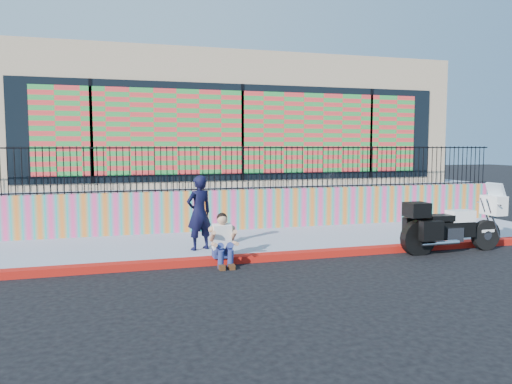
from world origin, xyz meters
name	(u,v)px	position (x,y,z in m)	size (l,w,h in m)	color
ground	(291,259)	(0.00, 0.00, 0.00)	(90.00, 90.00, 0.00)	black
red_curb	(291,255)	(0.00, 0.00, 0.07)	(16.00, 0.30, 0.15)	#A0120B
sidewalk	(268,242)	(0.00, 1.65, 0.07)	(16.00, 3.00, 0.15)	#868BA1
mural_wall	(251,209)	(0.00, 3.25, 0.70)	(16.00, 0.20, 1.10)	#FF4389
metal_fence	(251,168)	(0.00, 3.25, 1.85)	(15.80, 0.04, 1.20)	black
elevated_platform	(214,195)	(0.00, 8.35, 0.62)	(16.00, 10.00, 1.25)	#868BA1
storefront_building	(215,124)	(0.00, 8.13, 3.25)	(14.00, 8.06, 4.00)	tan
police_motorcycle	(451,224)	(3.77, -0.42, 0.67)	(2.56, 0.85, 1.59)	black
police_officer	(199,213)	(-1.87, 0.83, 0.98)	(0.61, 0.40, 1.66)	black
seated_man	(224,245)	(-1.56, -0.24, 0.45)	(0.54, 0.71, 1.06)	navy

